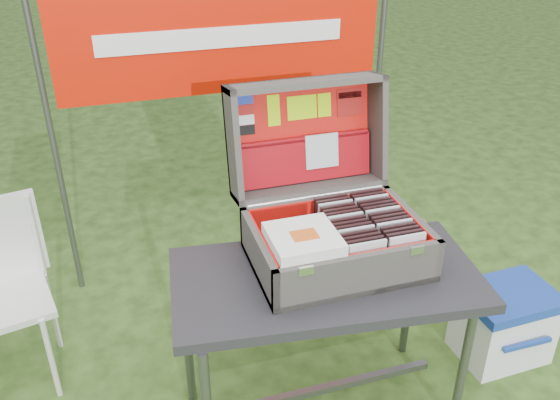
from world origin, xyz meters
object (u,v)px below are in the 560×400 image
object	(u,v)px
table	(323,347)
cardboard_box	(387,259)
chair	(3,305)
suitcase	(333,186)
cooler	(504,323)

from	to	relation	value
table	cardboard_box	distance (m)	0.91
table	cardboard_box	xyz separation A→B (m)	(0.62, 0.66, -0.14)
chair	cardboard_box	xyz separation A→B (m)	(1.83, 0.09, -0.20)
suitcase	cardboard_box	size ratio (longest dim) A/B	1.50
cooler	table	bearing A→B (deg)	-177.53
table	cooler	xyz separation A→B (m)	(0.92, 0.07, -0.17)
cardboard_box	suitcase	bearing A→B (deg)	-125.80
cardboard_box	table	bearing A→B (deg)	-122.99
cooler	cardboard_box	world-z (taller)	cardboard_box
table	cooler	world-z (taller)	table
table	cardboard_box	size ratio (longest dim) A/B	2.70
suitcase	cardboard_box	world-z (taller)	suitcase
suitcase	cardboard_box	xyz separation A→B (m)	(0.55, 0.54, -0.79)
table	suitcase	xyz separation A→B (m)	(0.06, 0.12, 0.65)
cardboard_box	chair	bearing A→B (deg)	-167.15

